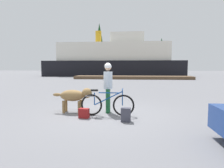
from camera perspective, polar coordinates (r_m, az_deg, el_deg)
The scene contains 11 objects.
ground_plane at distance 6.90m, azimuth -1.38°, elevation -8.84°, with size 160.00×160.00×0.00m, color slate.
bicycle at distance 6.63m, azimuth -1.47°, elevation -5.93°, with size 1.82×0.44×0.92m.
person_cyclist at distance 7.02m, azimuth -1.17°, elevation 0.46°, with size 0.32×0.53×1.80m.
dog at distance 7.22m, azimuth -10.79°, elevation -3.39°, with size 1.45×0.48×0.90m.
backpack at distance 5.99m, azimuth 4.05°, elevation -8.91°, with size 0.28×0.20×0.42m, color #3F3F4C.
handbag_pannier at distance 6.46m, azimuth -8.18°, elevation -8.43°, with size 0.32×0.18×0.31m, color maroon.
dock_pier at distance 27.31m, azimuth 6.03°, elevation 1.92°, with size 15.98×2.92×0.40m, color brown.
ferry_boat at distance 36.96m, azimuth 0.78°, elevation 6.91°, with size 24.55×8.55×8.32m.
pine_tree_far_left at distance 52.29m, azimuth -3.69°, elevation 12.02°, with size 3.34×3.34×13.01m.
pine_tree_center at distance 52.45m, azimuth 7.46°, elevation 9.93°, with size 3.99×3.99×9.95m.
pine_tree_far_right at distance 52.93m, azimuth 14.19°, elevation 9.21°, with size 3.70×3.70×9.10m.
Camera 1 is at (0.82, -6.65, 1.65)m, focal length 31.36 mm.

